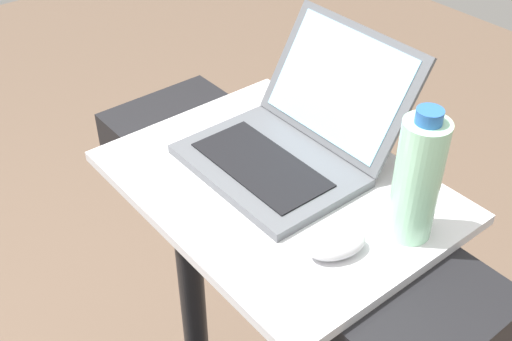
# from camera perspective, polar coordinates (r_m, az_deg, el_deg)

# --- Properties ---
(desk_board) EXTENTS (0.61, 0.46, 0.02)m
(desk_board) POSITION_cam_1_polar(r_m,az_deg,el_deg) (1.17, 1.90, -1.39)
(desk_board) COLOR silver
(desk_board) RESTS_ON treadmill_base
(laptop) EXTENTS (0.33, 0.35, 0.22)m
(laptop) POSITION_cam_1_polar(r_m,az_deg,el_deg) (1.20, 3.18, 2.91)
(laptop) COLOR #515459
(laptop) RESTS_ON desk_board
(computer_mouse) EXTENTS (0.08, 0.11, 0.03)m
(computer_mouse) POSITION_cam_1_polar(r_m,az_deg,el_deg) (1.03, 7.25, -6.58)
(computer_mouse) COLOR #B2B2B7
(computer_mouse) RESTS_ON desk_board
(water_bottle) EXTENTS (0.08, 0.08, 0.24)m
(water_bottle) POSITION_cam_1_polar(r_m,az_deg,el_deg) (1.03, 14.23, -0.72)
(water_bottle) COLOR #9EDBB2
(water_bottle) RESTS_ON desk_board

